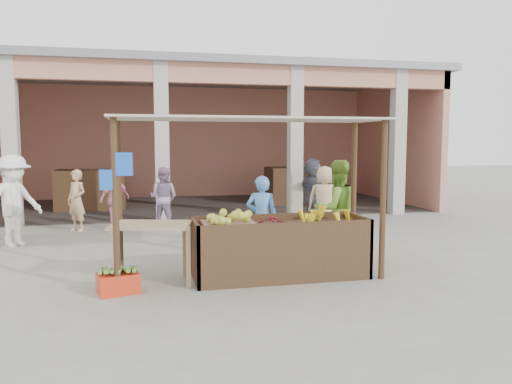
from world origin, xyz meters
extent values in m
plane|color=slate|center=(0.00, 0.00, 0.00)|extent=(60.00, 60.00, 0.00)
cube|color=tan|center=(0.00, 11.40, 2.00)|extent=(14.00, 0.20, 4.00)
cube|color=tan|center=(6.90, 8.50, 2.00)|extent=(0.20, 6.00, 4.00)
cube|color=tan|center=(0.00, 5.65, 3.75)|extent=(14.00, 0.30, 0.50)
cube|color=slate|center=(0.00, 8.50, 4.10)|extent=(14.40, 6.40, 0.20)
cube|color=#ADA79E|center=(-4.50, 5.65, 2.00)|extent=(0.35, 0.35, 4.00)
cube|color=#ADA79E|center=(-1.00, 5.65, 2.00)|extent=(0.35, 0.35, 4.00)
cube|color=#ADA79E|center=(2.50, 5.65, 2.00)|extent=(0.35, 0.35, 4.00)
cube|color=#ADA79E|center=(5.50, 5.65, 2.00)|extent=(0.35, 0.35, 4.00)
cube|color=#452E1B|center=(-3.00, 8.50, 0.60)|extent=(2.00, 1.20, 1.20)
cube|color=#452E1B|center=(3.50, 8.50, 0.60)|extent=(2.00, 1.20, 1.20)
cube|color=#452E1B|center=(0.50, 0.00, 0.40)|extent=(2.60, 0.95, 0.80)
cylinder|color=#452E1B|center=(-1.85, -0.45, 1.18)|extent=(0.09, 0.09, 2.35)
cylinder|color=#452E1B|center=(1.95, -0.45, 1.18)|extent=(0.09, 0.09, 2.35)
cylinder|color=#452E1B|center=(-1.85, 0.60, 1.18)|extent=(0.09, 0.09, 2.35)
cylinder|color=#452E1B|center=(1.95, 0.60, 1.18)|extent=(0.09, 0.09, 2.35)
cube|color=beige|center=(0.05, 0.08, 2.37)|extent=(4.00, 1.35, 0.03)
cube|color=blue|center=(-1.73, -0.45, 1.75)|extent=(0.22, 0.08, 0.30)
cube|color=blue|center=(-1.95, -0.45, 1.55)|extent=(0.18, 0.07, 0.26)
cube|color=#926D4B|center=(-0.28, 0.02, 0.83)|extent=(0.77, 0.66, 0.06)
ellipsoid|color=gold|center=(-0.28, 0.02, 0.93)|extent=(0.65, 0.57, 0.14)
ellipsoid|color=maroon|center=(0.36, -0.04, 0.87)|extent=(0.44, 0.36, 0.14)
cube|color=tan|center=(-1.39, 0.03, 0.86)|extent=(1.23, 0.97, 0.04)
cube|color=tan|center=(-1.89, -0.29, 0.42)|extent=(0.06, 0.06, 0.84)
cube|color=tan|center=(-0.90, -0.29, 0.42)|extent=(0.06, 0.06, 0.84)
cube|color=tan|center=(-1.89, 0.34, 0.42)|extent=(0.06, 0.06, 0.84)
cube|color=tan|center=(-0.90, 0.34, 0.42)|extent=(0.06, 0.06, 0.84)
cube|color=red|center=(-1.85, -0.31, 0.14)|extent=(0.60, 0.50, 0.27)
ellipsoid|color=maroon|center=(2.65, 5.39, 0.28)|extent=(0.40, 0.40, 0.55)
ellipsoid|color=maroon|center=(2.97, 5.44, 0.28)|extent=(0.40, 0.40, 0.55)
ellipsoid|color=maroon|center=(2.81, 5.67, 0.28)|extent=(0.40, 0.40, 0.55)
imported|color=#579EF0|center=(0.47, 1.05, 0.78)|extent=(0.70, 0.61, 1.57)
imported|color=#7AB035|center=(1.80, 0.94, 0.91)|extent=(0.91, 0.57, 1.82)
imported|color=maroon|center=(0.33, 2.06, 0.46)|extent=(0.66, 1.78, 0.92)
imported|color=white|center=(-3.95, 3.33, 0.97)|extent=(1.29, 1.33, 1.93)
imported|color=pink|center=(-2.14, 4.87, 0.76)|extent=(0.97, 0.96, 1.51)
imported|color=tan|center=(2.44, 3.25, 0.83)|extent=(0.95, 0.81, 1.67)
imported|color=#43454F|center=(2.72, 4.85, 0.85)|extent=(0.88, 1.66, 1.71)
imported|color=tan|center=(-2.96, 4.72, 0.73)|extent=(0.68, 0.67, 1.47)
imported|color=#977A9F|center=(-1.02, 4.76, 0.79)|extent=(0.89, 0.75, 1.58)
camera|label=1|loc=(-1.50, -7.13, 2.04)|focal=35.00mm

